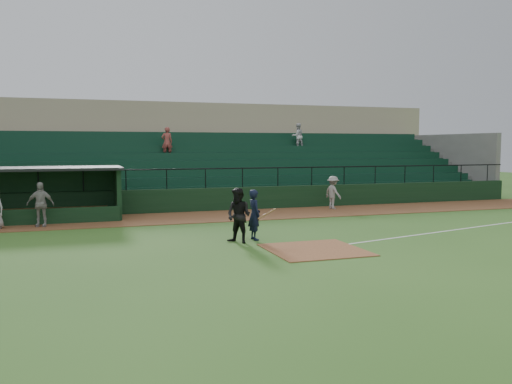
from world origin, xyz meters
name	(u,v)px	position (x,y,z in m)	size (l,w,h in m)	color
ground	(303,245)	(0.00, 0.00, 0.00)	(90.00, 90.00, 0.00)	#315C1D
warning_track	(236,215)	(0.00, 8.00, 0.01)	(40.00, 4.00, 0.03)	brown
home_plate_dirt	(315,250)	(0.00, -1.00, 0.01)	(3.00, 3.00, 0.03)	brown
foul_line	(469,228)	(8.00, 1.20, 0.01)	(18.00, 0.09, 0.01)	white
stadium_structure	(198,163)	(0.00, 16.46, 2.30)	(38.00, 13.08, 6.40)	black
dugout	(20,191)	(-9.75, 9.56, 1.33)	(8.90, 3.20, 2.42)	black
batter_at_plate	(254,215)	(-1.26, 1.44, 0.91)	(1.03, 0.71, 1.82)	black
umpire	(239,216)	(-1.97, 1.02, 0.96)	(0.93, 0.73, 1.92)	black
runner	(333,192)	(5.62, 8.82, 0.90)	(1.13, 0.65, 1.75)	gray
dugout_player_a	(40,204)	(-8.74, 7.09, 0.96)	(1.09, 0.45, 1.85)	gray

